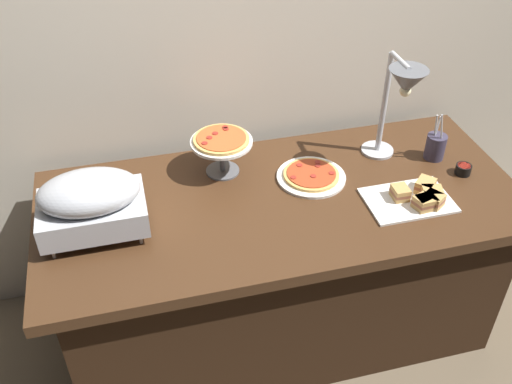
# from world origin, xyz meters

# --- Properties ---
(ground_plane) EXTENTS (8.00, 8.00, 0.00)m
(ground_plane) POSITION_xyz_m (0.00, 0.00, 0.00)
(ground_plane) COLOR brown
(back_wall) EXTENTS (4.40, 0.04, 2.40)m
(back_wall) POSITION_xyz_m (0.00, 0.50, 1.20)
(back_wall) COLOR beige
(back_wall) RESTS_ON ground_plane
(buffet_table) EXTENTS (1.90, 0.84, 0.76)m
(buffet_table) POSITION_xyz_m (0.00, 0.00, 0.39)
(buffet_table) COLOR #422816
(buffet_table) RESTS_ON ground_plane
(chafing_dish) EXTENTS (0.38, 0.25, 0.25)m
(chafing_dish) POSITION_xyz_m (-0.71, -0.02, 0.90)
(chafing_dish) COLOR #B7BABF
(chafing_dish) RESTS_ON buffet_table
(heat_lamp) EXTENTS (0.15, 0.29, 0.47)m
(heat_lamp) POSITION_xyz_m (0.50, 0.09, 1.12)
(heat_lamp) COLOR #B7BABF
(heat_lamp) RESTS_ON buffet_table
(pizza_plate_front) EXTENTS (0.28, 0.28, 0.03)m
(pizza_plate_front) POSITION_xyz_m (0.15, 0.10, 0.77)
(pizza_plate_front) COLOR white
(pizza_plate_front) RESTS_ON buffet_table
(pizza_plate_center) EXTENTS (0.25, 0.25, 0.17)m
(pizza_plate_center) POSITION_xyz_m (-0.19, 0.23, 0.90)
(pizza_plate_center) COLOR #595B60
(pizza_plate_center) RESTS_ON buffet_table
(sandwich_platter) EXTENTS (0.33, 0.23, 0.06)m
(sandwich_platter) POSITION_xyz_m (0.50, -0.16, 0.78)
(sandwich_platter) COLOR white
(sandwich_platter) RESTS_ON buffet_table
(sauce_cup_near) EXTENTS (0.06, 0.06, 0.04)m
(sauce_cup_near) POSITION_xyz_m (0.77, -0.03, 0.78)
(sauce_cup_near) COLOR black
(sauce_cup_near) RESTS_ON buffet_table
(utensil_holder) EXTENTS (0.08, 0.08, 0.23)m
(utensil_holder) POSITION_xyz_m (0.71, 0.11, 0.82)
(utensil_holder) COLOR #383347
(utensil_holder) RESTS_ON buffet_table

